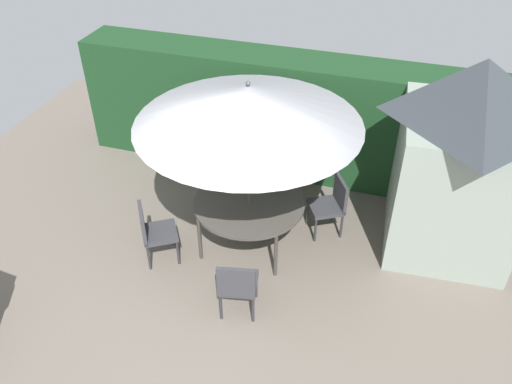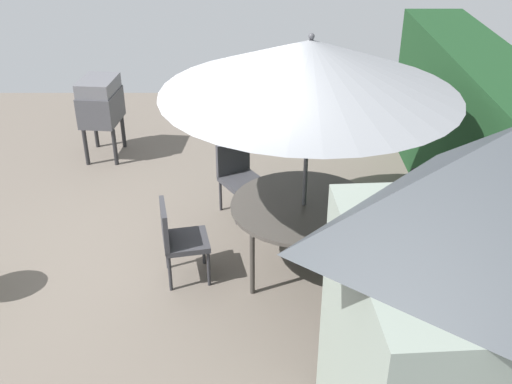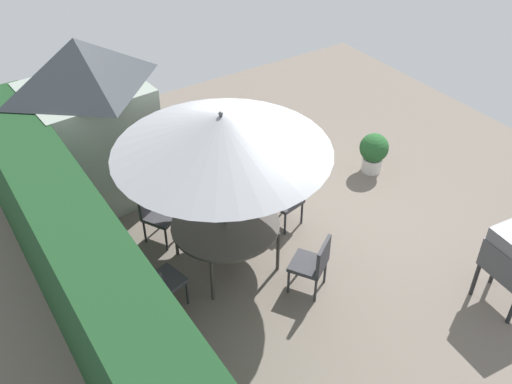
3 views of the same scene
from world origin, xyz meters
TOP-DOWN VIEW (x-y plane):
  - ground_plane at (0.00, 0.00)m, footprint 11.00×11.00m
  - hedge_backdrop at (0.00, 3.50)m, footprint 7.01×0.85m
  - garden_shed at (2.70, 2.32)m, footprint 1.83×1.97m
  - patio_table at (0.02, 1.40)m, footprint 1.56×1.56m
  - patio_umbrella at (0.02, 1.40)m, footprint 2.90×2.90m
  - bbq_grill at (-2.74, -1.37)m, footprint 0.75×0.57m
  - chair_near_shed at (-1.13, 0.67)m, footprint 0.64×0.64m
  - chair_far_side at (0.30, 0.07)m, footprint 0.55×0.55m
  - chair_toward_hedge at (1.09, 2.00)m, footprint 0.63×0.63m
  - chair_toward_house at (-0.27, 2.60)m, footprint 0.56×0.56m

SIDE VIEW (x-z plane):
  - ground_plane at x=0.00m, z-range 0.00..0.00m
  - chair_near_shed at x=-1.13m, z-range 0.07..0.97m
  - chair_far_side at x=0.30m, z-range 0.07..0.97m
  - chair_toward_hedge at x=1.09m, z-range 0.07..0.97m
  - chair_toward_house at x=-0.27m, z-range 0.07..0.97m
  - patio_table at x=0.02m, z-range 0.33..1.07m
  - bbq_grill at x=-2.74m, z-range 0.25..1.45m
  - hedge_backdrop at x=0.00m, z-range 0.00..2.01m
  - garden_shed at x=2.70m, z-range 0.03..2.84m
  - patio_umbrella at x=0.02m, z-range 0.96..3.52m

